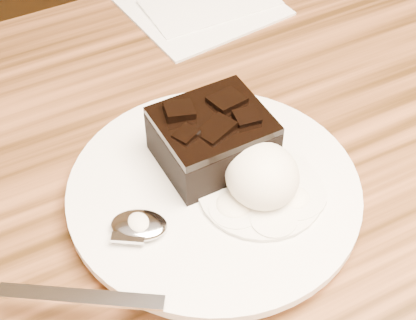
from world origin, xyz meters
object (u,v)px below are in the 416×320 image
ice_cream_scoop (262,175)px  napkin (198,2)px  plate (214,195)px  brownie (213,141)px  spoon (139,227)px

ice_cream_scoop → napkin: size_ratio=0.39×
plate → ice_cream_scoop: (0.03, -0.02, 0.03)m
brownie → napkin: size_ratio=0.55×
brownie → spoon: size_ratio=0.50×
spoon → napkin: size_ratio=1.10×
brownie → napkin: bearing=65.4°
napkin → brownie: bearing=-114.6°
ice_cream_scoop → spoon: 0.10m
plate → spoon: size_ratio=1.37×
plate → napkin: bearing=65.2°
plate → spoon: (-0.07, -0.01, 0.01)m
plate → napkin: plate is taller
plate → ice_cream_scoop: 0.05m
ice_cream_scoop → napkin: (0.09, 0.28, -0.03)m
ice_cream_scoop → napkin: bearing=72.2°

